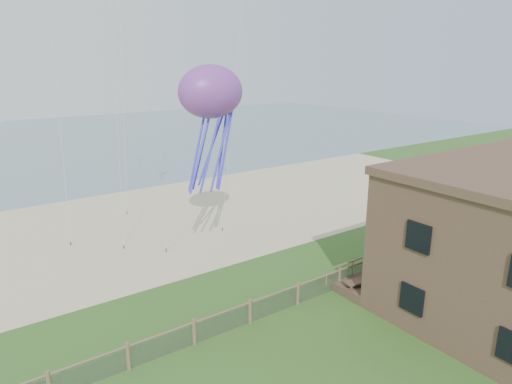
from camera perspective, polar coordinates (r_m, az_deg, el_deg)
sand_beach at (r=35.91m, az=-15.46°, el=-4.33°), size 72.00×20.00×0.02m
ocean at (r=77.71m, az=-26.89°, el=5.32°), size 160.00×68.00×0.02m
chainlink_fence at (r=22.58m, az=-0.76°, el=-14.86°), size 36.20×0.20×1.25m
motel_deck at (r=30.66m, az=21.02°, el=-7.92°), size 15.00×2.00×0.50m
picnic_table at (r=25.83m, az=12.68°, el=-11.58°), size 1.85×1.54×0.69m
octopus_kite at (r=26.98m, az=-5.55°, el=8.14°), size 4.53×3.99×7.74m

